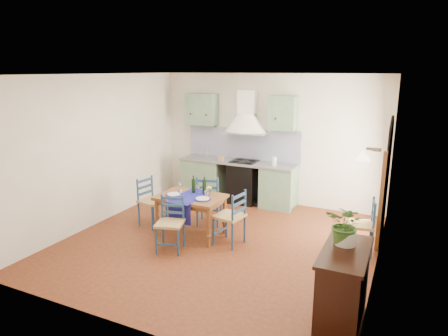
{
  "coord_description": "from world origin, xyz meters",
  "views": [
    {
      "loc": [
        2.78,
        -5.66,
        2.88
      ],
      "look_at": [
        -0.04,
        0.3,
        1.24
      ],
      "focal_mm": 32.0,
      "sensor_mm": 36.0,
      "label": 1
    }
  ],
  "objects": [
    {
      "name": "ceiling",
      "position": [
        0.0,
        0.0,
        2.8
      ],
      "size": [
        5.0,
        5.0,
        0.01
      ],
      "primitive_type": "cube",
      "color": "white",
      "rests_on": "back_wall"
    },
    {
      "name": "back_wall",
      "position": [
        -0.47,
        2.29,
        1.05
      ],
      "size": [
        5.0,
        0.96,
        2.8
      ],
      "color": "white",
      "rests_on": "ground"
    },
    {
      "name": "potted_plant",
      "position": [
        2.23,
        -1.26,
        1.17
      ],
      "size": [
        0.51,
        0.47,
        0.48
      ],
      "primitive_type": "imported",
      "rotation": [
        0.0,
        0.0,
        -0.26
      ],
      "color": "#386225",
      "rests_on": "sideboard"
    },
    {
      "name": "chair_spare",
      "position": [
        2.23,
        0.65,
        0.47
      ],
      "size": [
        0.48,
        0.48,
        0.9
      ],
      "color": "navy",
      "rests_on": "ground"
    },
    {
      "name": "chair_near",
      "position": [
        -0.58,
        -0.57,
        0.46
      ],
      "size": [
        0.52,
        0.52,
        0.89
      ],
      "color": "navy",
      "rests_on": "ground"
    },
    {
      "name": "left_wall",
      "position": [
        -2.5,
        0.0,
        1.4
      ],
      "size": [
        0.04,
        5.0,
        2.8
      ],
      "primitive_type": "cube",
      "color": "white",
      "rests_on": "ground"
    },
    {
      "name": "chair_left",
      "position": [
        -1.5,
        0.19,
        0.47
      ],
      "size": [
        0.5,
        0.5,
        0.91
      ],
      "color": "navy",
      "rests_on": "ground"
    },
    {
      "name": "sideboard",
      "position": [
        2.26,
        -1.42,
        0.51
      ],
      "size": [
        0.5,
        1.05,
        0.94
      ],
      "color": "black",
      "rests_on": "ground"
    },
    {
      "name": "chair_far",
      "position": [
        -0.54,
        0.69,
        0.5
      ],
      "size": [
        0.55,
        0.55,
        0.96
      ],
      "color": "navy",
      "rests_on": "ground"
    },
    {
      "name": "right_wall",
      "position": [
        2.5,
        0.28,
        1.34
      ],
      "size": [
        0.26,
        5.0,
        2.8
      ],
      "color": "white",
      "rests_on": "ground"
    },
    {
      "name": "chair_right",
      "position": [
        0.21,
        0.04,
        0.49
      ],
      "size": [
        0.51,
        0.51,
        0.94
      ],
      "color": "navy",
      "rests_on": "ground"
    },
    {
      "name": "dining_table",
      "position": [
        -0.58,
        0.09,
        0.64
      ],
      "size": [
        1.15,
        0.86,
        1.04
      ],
      "color": "brown",
      "rests_on": "ground"
    },
    {
      "name": "floor",
      "position": [
        0.0,
        0.0,
        0.0
      ],
      "size": [
        5.0,
        5.0,
        0.0
      ],
      "primitive_type": "plane",
      "color": "#4B1B10",
      "rests_on": "ground"
    }
  ]
}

